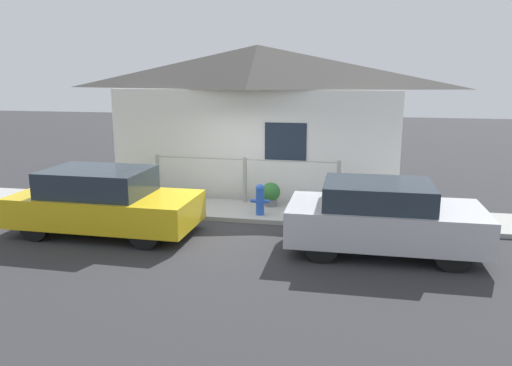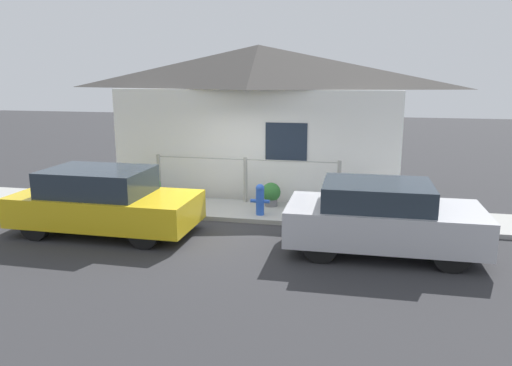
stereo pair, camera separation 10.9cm
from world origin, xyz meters
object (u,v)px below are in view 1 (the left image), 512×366
car_left (104,202)px  potted_plant_near_hydrant (271,193)px  car_right (383,217)px  fire_hydrant (260,199)px  potted_plant_by_fence (150,186)px

car_left → potted_plant_near_hydrant: (3.20, 2.56, -0.28)m
potted_plant_near_hydrant → car_right: bearing=-44.3°
fire_hydrant → potted_plant_near_hydrant: size_ratio=1.25×
car_left → potted_plant_by_fence: (-0.02, 2.47, -0.21)m
potted_plant_by_fence → car_left: bearing=-89.5°
fire_hydrant → potted_plant_near_hydrant: bearing=82.4°
car_left → potted_plant_near_hydrant: 4.11m
fire_hydrant → potted_plant_by_fence: fire_hydrant is taller
car_left → potted_plant_by_fence: 2.48m
car_left → potted_plant_near_hydrant: bearing=39.1°
fire_hydrant → potted_plant_near_hydrant: 0.86m
car_left → car_right: 5.83m
car_right → potted_plant_by_fence: size_ratio=5.41×
car_left → fire_hydrant: (3.09, 1.71, -0.21)m
car_left → fire_hydrant: car_left is taller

